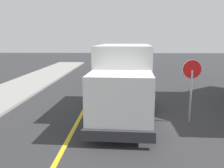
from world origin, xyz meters
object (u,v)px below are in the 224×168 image
Objects in this scene: parked_car_mid at (127,66)px; parked_car_far at (125,60)px; stop_sign at (192,79)px; box_truck at (124,76)px; parked_car_furthest at (122,57)px; parked_car_near at (128,74)px.

parked_car_mid is 6.36m from parked_car_far.
parked_car_mid is 14.96m from stop_sign.
parked_car_far is at bearing 88.93° from box_truck.
parked_car_far and parked_car_furthest have the same top height.
parked_car_mid and parked_car_furthest have the same top height.
box_truck is 7.82m from parked_car_near.
parked_car_near is 1.01× the size of parked_car_furthest.
parked_car_far is at bearing 90.00° from parked_car_near.
box_truck reaches higher than parked_car_near.
parked_car_near and parked_car_mid have the same top height.
stop_sign is at bearing -20.99° from box_truck.
parked_car_mid is at bearing 99.36° from stop_sign.
parked_car_far is 1.68× the size of stop_sign.
parked_car_near and parked_car_furthest have the same top height.
box_truck is at bearing -91.66° from parked_car_mid.
parked_car_near is at bearing 105.50° from stop_sign.
parked_car_far is (-0.02, 6.36, 0.00)m from parked_car_mid.
box_truck reaches higher than parked_car_furthest.
box_truck is 13.68m from parked_car_mid.
parked_car_mid is (0.40, 13.64, -0.97)m from box_truck.
parked_car_far is at bearing 90.20° from parked_car_mid.
parked_car_far is 21.25m from stop_sign.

